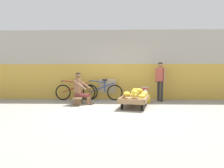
% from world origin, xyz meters
% --- Properties ---
extents(ground_plane, '(80.00, 80.00, 0.00)m').
position_xyz_m(ground_plane, '(0.00, 0.00, 0.00)').
color(ground_plane, gray).
extents(back_wall, '(16.00, 0.30, 2.90)m').
position_xyz_m(back_wall, '(0.00, 2.79, 1.45)').
color(back_wall, gold).
rests_on(back_wall, ground).
extents(banana_cart, '(1.14, 1.59, 0.36)m').
position_xyz_m(banana_cart, '(0.66, 0.83, 0.24)').
color(banana_cart, '#99754C').
rests_on(banana_cart, ground).
extents(banana_pile, '(0.93, 1.26, 0.26)m').
position_xyz_m(banana_pile, '(0.72, 0.91, 0.46)').
color(banana_pile, yellow).
rests_on(banana_pile, banana_cart).
extents(low_bench, '(0.42, 1.13, 0.27)m').
position_xyz_m(low_bench, '(-1.33, 1.45, 0.20)').
color(low_bench, brown).
rests_on(low_bench, ground).
extents(vendor_seated, '(0.73, 0.57, 1.14)m').
position_xyz_m(vendor_seated, '(-1.25, 1.43, 0.57)').
color(vendor_seated, brown).
rests_on(vendor_seated, ground).
extents(plastic_crate, '(0.36, 0.28, 0.30)m').
position_xyz_m(plastic_crate, '(1.14, 1.81, 0.15)').
color(plastic_crate, gold).
rests_on(plastic_crate, ground).
extents(weighing_scale, '(0.30, 0.30, 0.29)m').
position_xyz_m(weighing_scale, '(1.14, 1.81, 0.45)').
color(weighing_scale, '#28282D').
rests_on(weighing_scale, plastic_crate).
extents(bicycle_near_left, '(1.66, 0.48, 0.86)m').
position_xyz_m(bicycle_near_left, '(-1.64, 2.29, 0.35)').
color(bicycle_near_left, black).
rests_on(bicycle_near_left, ground).
extents(bicycle_far_left, '(1.66, 0.48, 0.86)m').
position_xyz_m(bicycle_far_left, '(-0.54, 2.39, 0.35)').
color(bicycle_far_left, black).
rests_on(bicycle_far_left, ground).
extents(sign_board, '(0.70, 0.26, 0.87)m').
position_xyz_m(sign_board, '(-0.32, 2.61, 0.43)').
color(sign_board, '#C6B289').
rests_on(sign_board, ground).
extents(customer_adult, '(0.36, 0.40, 1.53)m').
position_xyz_m(customer_adult, '(1.77, 2.12, 0.95)').
color(customer_adult, '#232328').
rests_on(customer_adult, ground).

